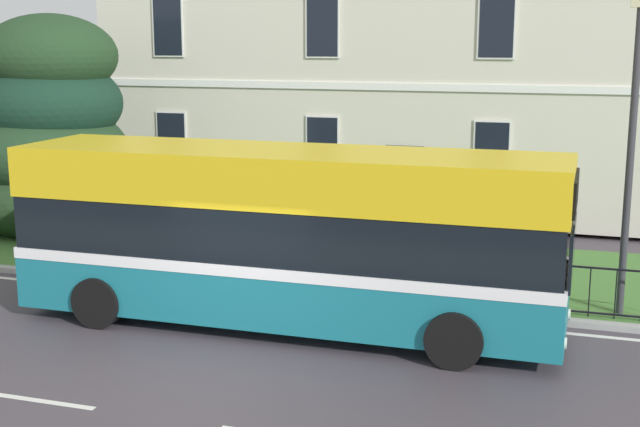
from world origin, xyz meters
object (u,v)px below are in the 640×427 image
object	(u,v)px
evergreen_tree	(49,138)
single_decker_bus	(287,235)
litter_bin	(166,242)
street_lamp_post	(632,130)

from	to	relation	value
evergreen_tree	single_decker_bus	xyz separation A→B (m)	(8.81, -5.52, -0.86)
evergreen_tree	litter_bin	xyz separation A→B (m)	(4.87, -2.78, -1.89)
single_decker_bus	street_lamp_post	distance (m)	6.60
single_decker_bus	street_lamp_post	xyz separation A→B (m)	(5.89, 2.30, 1.88)
single_decker_bus	street_lamp_post	world-z (taller)	street_lamp_post
single_decker_bus	evergreen_tree	bearing A→B (deg)	148.21
street_lamp_post	litter_bin	size ratio (longest dim) A/B	5.18
evergreen_tree	street_lamp_post	distance (m)	15.09
evergreen_tree	litter_bin	bearing A→B (deg)	-29.65
evergreen_tree	single_decker_bus	distance (m)	10.44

